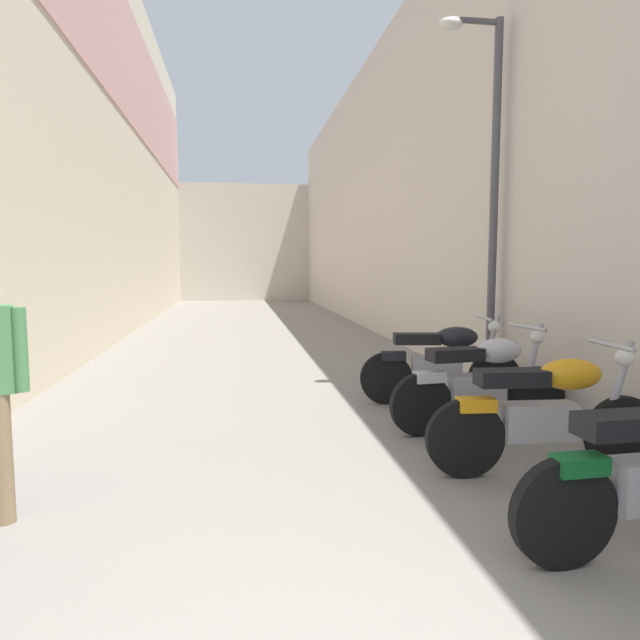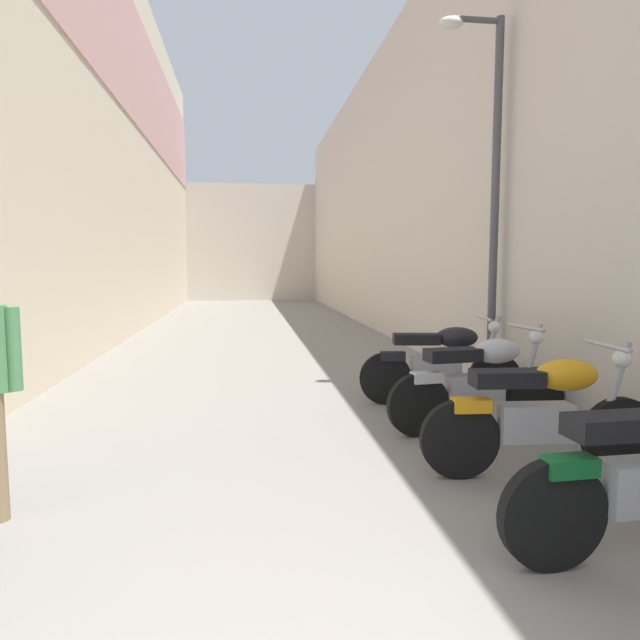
% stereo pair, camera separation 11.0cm
% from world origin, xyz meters
% --- Properties ---
extents(ground_plane, '(40.76, 40.76, 0.00)m').
position_xyz_m(ground_plane, '(0.00, 10.38, 0.00)').
color(ground_plane, gray).
extents(building_left, '(0.45, 24.76, 8.79)m').
position_xyz_m(building_left, '(-3.04, 12.35, 4.44)').
color(building_left, beige).
rests_on(building_left, ground).
extents(building_right, '(0.45, 24.76, 6.64)m').
position_xyz_m(building_right, '(3.05, 12.38, 3.32)').
color(building_right, beige).
rests_on(building_right, ground).
extents(building_far_end, '(8.69, 2.00, 5.17)m').
position_xyz_m(building_far_end, '(0.00, 25.76, 2.59)').
color(building_far_end, beige).
rests_on(building_far_end, ground).
extents(motorcycle_third, '(1.85, 0.58, 1.04)m').
position_xyz_m(motorcycle_third, '(1.91, 3.45, 0.50)').
color(motorcycle_third, black).
rests_on(motorcycle_third, ground).
extents(motorcycle_fourth, '(1.85, 0.58, 1.04)m').
position_xyz_m(motorcycle_fourth, '(1.91, 4.59, 0.50)').
color(motorcycle_fourth, black).
rests_on(motorcycle_fourth, ground).
extents(motorcycle_fifth, '(1.84, 0.58, 1.04)m').
position_xyz_m(motorcycle_fifth, '(1.91, 5.65, 0.50)').
color(motorcycle_fifth, black).
rests_on(motorcycle_fifth, ground).
extents(street_lamp, '(0.79, 0.18, 4.50)m').
position_xyz_m(street_lamp, '(2.60, 6.08, 2.64)').
color(street_lamp, '#47474C').
rests_on(street_lamp, ground).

